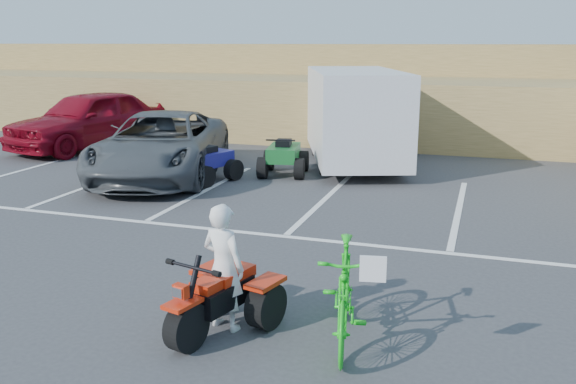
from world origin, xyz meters
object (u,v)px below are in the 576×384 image
(quad_atv_green, at_px, (284,174))
(cargo_trailer, at_px, (354,114))
(green_dirt_bike, at_px, (344,293))
(grey_pickup, at_px, (161,145))
(rider, at_px, (223,267))
(red_car, at_px, (89,119))
(red_trike_atv, at_px, (217,332))
(quad_atv_blue, at_px, (207,181))

(quad_atv_green, bearing_deg, cargo_trailer, 42.76)
(green_dirt_bike, xyz_separation_m, grey_pickup, (-6.11, 6.84, 0.22))
(rider, bearing_deg, red_car, -33.46)
(green_dirt_bike, height_order, grey_pickup, grey_pickup)
(cargo_trailer, bearing_deg, red_trike_atv, -106.48)
(rider, height_order, red_car, red_car)
(green_dirt_bike, xyz_separation_m, quad_atv_green, (-3.37, 7.96, -0.56))
(rider, xyz_separation_m, quad_atv_blue, (-3.49, 6.81, -0.74))
(cargo_trailer, relative_size, quad_atv_blue, 4.02)
(rider, bearing_deg, red_trike_atv, 90.00)
(grey_pickup, height_order, red_car, red_car)
(red_trike_atv, distance_m, green_dirt_bike, 1.54)
(red_car, bearing_deg, rider, -33.92)
(rider, height_order, quad_atv_green, rider)
(red_car, relative_size, quad_atv_green, 3.51)
(quad_atv_blue, bearing_deg, quad_atv_green, 59.74)
(red_trike_atv, xyz_separation_m, cargo_trailer, (-0.61, 10.04, 1.34))
(red_trike_atv, relative_size, red_car, 0.27)
(red_trike_atv, height_order, quad_atv_green, quad_atv_green)
(red_trike_atv, bearing_deg, red_car, 146.01)
(rider, distance_m, cargo_trailer, 9.94)
(quad_atv_blue, bearing_deg, cargo_trailer, 66.91)
(red_car, bearing_deg, quad_atv_green, -0.59)
(red_trike_atv, xyz_separation_m, quad_atv_blue, (-3.45, 6.96, 0.00))
(rider, relative_size, cargo_trailer, 0.26)
(red_trike_atv, bearing_deg, rider, 90.00)
(cargo_trailer, distance_m, quad_atv_green, 2.64)
(red_car, xyz_separation_m, quad_atv_green, (6.89, -1.81, -0.89))
(rider, distance_m, quad_atv_green, 8.35)
(quad_atv_blue, bearing_deg, red_trike_atv, -44.05)
(grey_pickup, bearing_deg, quad_atv_green, 7.22)
(grey_pickup, height_order, quad_atv_green, grey_pickup)
(quad_atv_blue, bearing_deg, grey_pickup, -166.53)
(red_car, xyz_separation_m, quad_atv_blue, (5.40, -3.06, -0.89))
(green_dirt_bike, bearing_deg, red_car, 125.50)
(rider, height_order, cargo_trailer, cargo_trailer)
(rider, relative_size, green_dirt_bike, 0.79)
(grey_pickup, bearing_deg, red_trike_atv, -71.53)
(green_dirt_bike, bearing_deg, rider, 173.62)
(grey_pickup, bearing_deg, quad_atv_blue, -21.17)
(quad_atv_green, bearing_deg, green_dirt_bike, -77.79)
(cargo_trailer, xyz_separation_m, quad_atv_blue, (-2.84, -3.08, -1.34))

